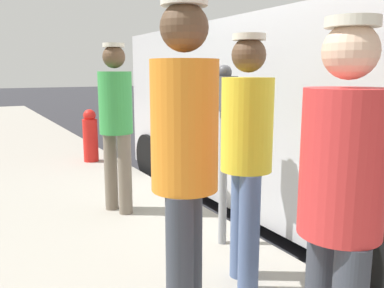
% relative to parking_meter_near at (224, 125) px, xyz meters
% --- Properties ---
extents(ground_plane, '(80.00, 80.00, 0.00)m').
position_rel_parking_meter_near_xyz_m(ground_plane, '(-1.35, 0.10, -1.18)').
color(ground_plane, '#2D2D33').
extents(parking_meter_near, '(0.14, 0.18, 1.52)m').
position_rel_parking_meter_near_xyz_m(parking_meter_near, '(0.00, 0.00, 0.00)').
color(parking_meter_near, gray).
rests_on(parking_meter_near, sidewalk_slab).
extents(pedestrian_in_orange, '(0.34, 0.34, 1.81)m').
position_rel_parking_meter_near_xyz_m(pedestrian_in_orange, '(0.90, 0.98, 0.02)').
color(pedestrian_in_orange, '#383D47').
rests_on(pedestrian_in_orange, sidewalk_slab).
extents(pedestrian_in_green, '(0.34, 0.34, 1.74)m').
position_rel_parking_meter_near_xyz_m(pedestrian_in_green, '(0.51, -1.22, -0.03)').
color(pedestrian_in_green, '#726656').
rests_on(pedestrian_in_green, sidewalk_slab).
extents(pedestrian_in_red, '(0.34, 0.35, 1.67)m').
position_rel_parking_meter_near_xyz_m(pedestrian_in_red, '(0.53, 1.66, -0.07)').
color(pedestrian_in_red, '#383D47').
rests_on(pedestrian_in_red, sidewalk_slab).
extents(pedestrian_in_yellow, '(0.34, 0.35, 1.70)m').
position_rel_parking_meter_near_xyz_m(pedestrian_in_yellow, '(0.24, 0.64, -0.06)').
color(pedestrian_in_yellow, '#4C608C').
rests_on(pedestrian_in_yellow, sidewalk_slab).
extents(parked_van, '(2.16, 5.21, 2.15)m').
position_rel_parking_meter_near_xyz_m(parked_van, '(-1.50, -0.74, -0.03)').
color(parked_van, '#BCBCC1').
rests_on(parked_van, ground).
extents(fire_hydrant, '(0.24, 0.24, 0.86)m').
position_rel_parking_meter_near_xyz_m(fire_hydrant, '(0.10, -3.76, -0.61)').
color(fire_hydrant, red).
rests_on(fire_hydrant, sidewalk_slab).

